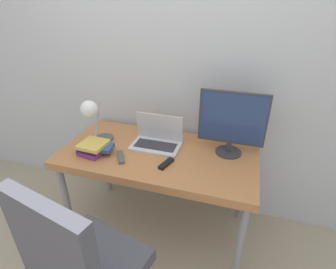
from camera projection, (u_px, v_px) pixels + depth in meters
ground_plane at (144, 261)px, 1.99m from camera, size 12.00×12.00×0.00m
wall_back at (175, 65)px, 2.05m from camera, size 8.00×0.05×2.60m
desk at (159, 160)px, 1.97m from camera, size 1.44×0.73×0.75m
laptop at (157, 140)px, 2.01m from camera, size 0.37×0.22×0.24m
monitor at (232, 122)px, 1.82m from camera, size 0.47×0.19×0.47m
desk_lamp at (92, 115)px, 1.90m from camera, size 0.15×0.28×0.38m
office_chair at (78, 261)px, 1.34m from camera, size 0.63×0.61×1.06m
book_stack at (94, 148)px, 1.91m from camera, size 0.27×0.19×0.09m
tv_remote at (121, 157)px, 1.86m from camera, size 0.12×0.15×0.02m
media_remote at (166, 164)px, 1.79m from camera, size 0.08×0.15×0.02m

